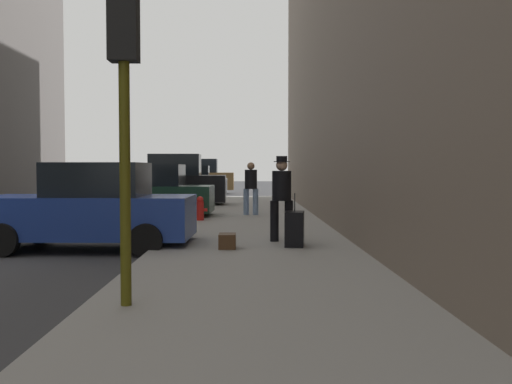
% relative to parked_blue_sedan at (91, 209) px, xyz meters
% --- Properties ---
extents(sidewalk, '(4.00, 40.00, 0.15)m').
position_rel_parked_blue_sedan_xyz_m(sidewalk, '(3.35, -0.84, -0.77)').
color(sidewalk, gray).
rests_on(sidewalk, ground_plane).
extents(parked_blue_sedan, '(4.25, 2.16, 1.79)m').
position_rel_parked_blue_sedan_xyz_m(parked_blue_sedan, '(0.00, 0.00, 0.00)').
color(parked_blue_sedan, navy).
rests_on(parked_blue_sedan, ground_plane).
extents(parked_dark_green_sedan, '(4.25, 2.16, 1.79)m').
position_rel_parked_blue_sedan_xyz_m(parked_dark_green_sedan, '(0.00, 6.61, 0.00)').
color(parked_dark_green_sedan, '#193828').
rests_on(parked_dark_green_sedan, ground_plane).
extents(parked_black_suv, '(4.64, 2.13, 2.25)m').
position_rel_parked_blue_sedan_xyz_m(parked_black_suv, '(-0.00, 12.22, 0.18)').
color(parked_black_suv, black).
rests_on(parked_black_suv, ground_plane).
extents(parked_gray_coupe, '(4.23, 2.12, 1.79)m').
position_rel_parked_blue_sedan_xyz_m(parked_gray_coupe, '(0.00, 18.77, 0.00)').
color(parked_gray_coupe, slate).
rests_on(parked_gray_coupe, ground_plane).
extents(parked_bronze_suv, '(4.62, 2.10, 2.25)m').
position_rel_parked_blue_sedan_xyz_m(parked_bronze_suv, '(-0.00, 25.24, 0.18)').
color(parked_bronze_suv, brown).
rests_on(parked_bronze_suv, ground_plane).
extents(fire_hydrant, '(0.42, 0.22, 0.70)m').
position_rel_parked_blue_sedan_xyz_m(fire_hydrant, '(1.80, 4.97, -0.35)').
color(fire_hydrant, red).
rests_on(fire_hydrant, sidewalk).
extents(traffic_light, '(0.32, 0.32, 3.60)m').
position_rel_parked_blue_sedan_xyz_m(traffic_light, '(1.85, -5.31, 1.91)').
color(traffic_light, '#514C0F').
rests_on(traffic_light, sidewalk).
extents(pedestrian_with_fedora, '(0.53, 0.50, 1.78)m').
position_rel_parked_blue_sedan_xyz_m(pedestrian_with_fedora, '(3.91, 0.23, 0.29)').
color(pedestrian_with_fedora, black).
rests_on(pedestrian_with_fedora, sidewalk).
extents(pedestrian_in_jeans, '(0.53, 0.50, 1.71)m').
position_rel_parked_blue_sedan_xyz_m(pedestrian_in_jeans, '(3.29, 6.90, 0.26)').
color(pedestrian_in_jeans, '#728CB2').
rests_on(pedestrian_in_jeans, sidewalk).
extents(rolling_suitcase, '(0.43, 0.60, 1.04)m').
position_rel_parked_blue_sedan_xyz_m(rolling_suitcase, '(4.12, -0.55, -0.36)').
color(rolling_suitcase, black).
rests_on(rolling_suitcase, sidewalk).
extents(duffel_bag, '(0.32, 0.44, 0.28)m').
position_rel_parked_blue_sedan_xyz_m(duffel_bag, '(2.82, -0.83, -0.56)').
color(duffel_bag, '#472D19').
rests_on(duffel_bag, sidewalk).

